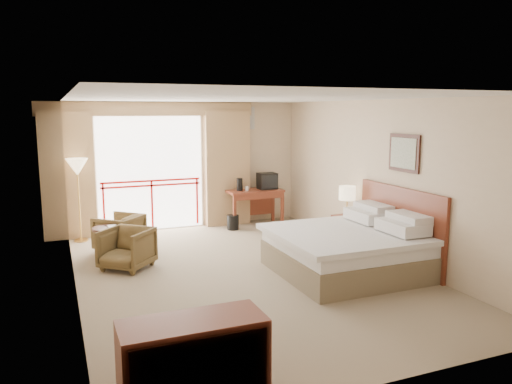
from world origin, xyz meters
name	(u,v)px	position (x,y,z in m)	size (l,w,h in m)	color
floor	(245,273)	(0.00, 0.00, 0.00)	(7.00, 7.00, 0.00)	#867559
ceiling	(245,98)	(0.00, 0.00, 2.70)	(7.00, 7.00, 0.00)	white
wall_back	(187,165)	(0.00, 3.50, 1.35)	(5.00, 5.00, 0.00)	beige
wall_front	(387,244)	(0.00, -3.50, 1.35)	(5.00, 5.00, 0.00)	beige
wall_left	(71,199)	(-2.50, 0.00, 1.35)	(7.00, 7.00, 0.00)	beige
wall_right	(381,179)	(2.50, 0.00, 1.35)	(7.00, 7.00, 0.00)	beige
balcony_door	(151,174)	(-0.80, 3.48, 1.20)	(2.40, 2.40, 0.00)	white
balcony_railing	(152,192)	(-0.80, 3.46, 0.81)	(2.09, 0.03, 1.02)	red
curtain_left	(68,176)	(-2.45, 3.35, 1.25)	(1.00, 0.26, 2.50)	#98744E
curtain_right	(227,169)	(0.85, 3.35, 1.25)	(1.00, 0.26, 2.50)	#98744E
valance	(150,109)	(-0.80, 3.38, 2.55)	(4.40, 0.22, 0.28)	#98744E
hvac_vent	(244,118)	(1.30, 3.47, 2.35)	(0.50, 0.04, 0.50)	silver
bed	(349,249)	(1.50, -0.60, 0.38)	(2.13, 2.06, 0.97)	brown
headboard	(400,227)	(2.46, -0.60, 0.65)	(0.06, 2.10, 1.30)	maroon
framed_art	(404,153)	(2.47, -0.60, 1.85)	(0.04, 0.72, 0.60)	black
nightstand	(348,232)	(2.24, 0.59, 0.30)	(0.42, 0.51, 0.61)	maroon
table_lamp	(347,194)	(2.24, 0.64, 1.02)	(0.30, 0.30, 0.53)	tan
phone	(350,216)	(2.19, 0.44, 0.65)	(0.19, 0.15, 0.09)	black
desk	(254,197)	(1.37, 3.05, 0.62)	(1.22, 0.59, 0.80)	maroon
tv	(267,181)	(1.67, 3.00, 0.97)	(0.40, 0.32, 0.36)	black
coffee_maker	(240,185)	(1.02, 3.00, 0.93)	(0.13, 0.13, 0.28)	black
cup	(247,189)	(1.17, 2.95, 0.84)	(0.07, 0.07, 0.10)	white
wastebasket	(233,222)	(0.78, 2.79, 0.16)	(0.25, 0.25, 0.31)	black
armchair_far	(120,250)	(-1.66, 2.06, 0.00)	(0.71, 0.73, 0.66)	#4B3A20
armchair_near	(128,268)	(-1.69, 0.92, 0.00)	(0.71, 0.73, 0.66)	#4B3A20
side_table	(108,238)	(-1.91, 1.52, 0.39)	(0.52, 0.52, 0.56)	black
book	(108,227)	(-1.91, 1.52, 0.57)	(0.15, 0.20, 0.02)	white
floor_lamp	(77,170)	(-2.28, 3.01, 1.39)	(0.41, 0.41, 1.62)	tan
dresser	(194,366)	(-1.71, -3.24, 0.40)	(1.21, 0.52, 0.81)	maroon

